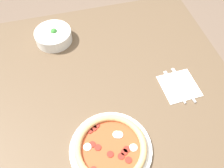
% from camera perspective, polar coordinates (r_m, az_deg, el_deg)
% --- Properties ---
extents(ground_plane, '(8.00, 8.00, 0.00)m').
position_cam_1_polar(ground_plane, '(1.81, -2.60, -13.80)').
color(ground_plane, brown).
extents(dining_table, '(1.28, 1.07, 0.75)m').
position_cam_1_polar(dining_table, '(1.23, -3.74, -2.20)').
color(dining_table, brown).
rests_on(dining_table, ground_plane).
extents(pizza, '(0.32, 0.32, 0.04)m').
position_cam_1_polar(pizza, '(0.98, -0.28, -14.43)').
color(pizza, white).
rests_on(pizza, dining_table).
extents(bowl, '(0.19, 0.19, 0.08)m').
position_cam_1_polar(bowl, '(1.34, -13.25, 10.76)').
color(bowl, white).
rests_on(bowl, dining_table).
extents(napkin, '(0.17, 0.17, 0.00)m').
position_cam_1_polar(napkin, '(1.18, 15.10, -0.44)').
color(napkin, white).
rests_on(napkin, dining_table).
extents(fork, '(0.03, 0.19, 0.00)m').
position_cam_1_polar(fork, '(1.16, 14.14, -0.65)').
color(fork, silver).
rests_on(fork, napkin).
extents(knife, '(0.03, 0.20, 0.01)m').
position_cam_1_polar(knife, '(1.18, 16.22, -0.47)').
color(knife, silver).
rests_on(knife, napkin).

